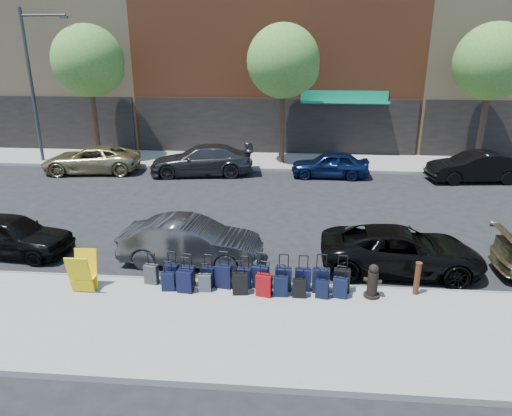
# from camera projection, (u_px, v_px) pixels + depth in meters

# --- Properties ---
(ground) EXTENTS (120.00, 120.00, 0.00)m
(ground) POSITION_uv_depth(u_px,v_px,m) (259.00, 226.00, 16.60)
(ground) COLOR black
(ground) RESTS_ON ground
(sidewalk_near) EXTENTS (60.00, 4.00, 0.15)m
(sidewalk_near) POSITION_uv_depth(u_px,v_px,m) (236.00, 326.00, 10.46)
(sidewalk_near) COLOR gray
(sidewalk_near) RESTS_ON ground
(sidewalk_far) EXTENTS (60.00, 4.00, 0.15)m
(sidewalk_far) POSITION_uv_depth(u_px,v_px,m) (273.00, 161.00, 25.99)
(sidewalk_far) COLOR gray
(sidewalk_far) RESTS_ON ground
(curb_near) EXTENTS (60.00, 0.08, 0.15)m
(curb_near) POSITION_uv_depth(u_px,v_px,m) (245.00, 284.00, 12.36)
(curb_near) COLOR gray
(curb_near) RESTS_ON ground
(curb_far) EXTENTS (60.00, 0.08, 0.15)m
(curb_far) POSITION_uv_depth(u_px,v_px,m) (271.00, 170.00, 24.09)
(curb_far) COLOR gray
(curb_far) RESTS_ON ground
(building_left) EXTENTS (15.00, 12.12, 16.00)m
(building_left) POSITION_uv_depth(u_px,v_px,m) (54.00, 21.00, 32.20)
(building_left) COLOR #97815D
(building_left) RESTS_ON ground
(tree_left) EXTENTS (3.80, 3.80, 7.27)m
(tree_left) POSITION_uv_depth(u_px,v_px,m) (91.00, 63.00, 24.56)
(tree_left) COLOR black
(tree_left) RESTS_ON sidewalk_far
(tree_center) EXTENTS (3.80, 3.80, 7.27)m
(tree_center) POSITION_uv_depth(u_px,v_px,m) (286.00, 63.00, 23.71)
(tree_center) COLOR black
(tree_center) RESTS_ON sidewalk_far
(tree_right) EXTENTS (3.80, 3.80, 7.27)m
(tree_right) POSITION_uv_depth(u_px,v_px,m) (495.00, 64.00, 22.86)
(tree_right) COLOR black
(tree_right) RESTS_ON sidewalk_far
(streetlight) EXTENTS (2.59, 0.18, 8.00)m
(streetlight) POSITION_uv_depth(u_px,v_px,m) (34.00, 78.00, 24.39)
(streetlight) COLOR #333338
(streetlight) RESTS_ON sidewalk_far
(suitcase_front_0) EXTENTS (0.38, 0.25, 0.86)m
(suitcase_front_0) POSITION_uv_depth(u_px,v_px,m) (151.00, 274.00, 12.16)
(suitcase_front_0) COLOR #35353A
(suitcase_front_0) RESTS_ON sidewalk_near
(suitcase_front_1) EXTENTS (0.41, 0.27, 0.93)m
(suitcase_front_1) POSITION_uv_depth(u_px,v_px,m) (172.00, 274.00, 12.12)
(suitcase_front_1) COLOR black
(suitcase_front_1) RESTS_ON sidewalk_near
(suitcase_front_2) EXTENTS (0.38, 0.22, 0.89)m
(suitcase_front_2) POSITION_uv_depth(u_px,v_px,m) (188.00, 276.00, 12.05)
(suitcase_front_2) COLOR black
(suitcase_front_2) RESTS_ON sidewalk_near
(suitcase_front_3) EXTENTS (0.39, 0.26, 0.89)m
(suitcase_front_3) POSITION_uv_depth(u_px,v_px,m) (208.00, 276.00, 12.03)
(suitcase_front_3) COLOR black
(suitcase_front_3) RESTS_ON sidewalk_near
(suitcase_front_4) EXTENTS (0.44, 0.28, 1.00)m
(suitcase_front_4) POSITION_uv_depth(u_px,v_px,m) (224.00, 276.00, 11.95)
(suitcase_front_4) COLOR black
(suitcase_front_4) RESTS_ON sidewalk_near
(suitcase_front_5) EXTENTS (0.37, 0.23, 0.87)m
(suitcase_front_5) POSITION_uv_depth(u_px,v_px,m) (244.00, 278.00, 11.97)
(suitcase_front_5) COLOR black
(suitcase_front_5) RESTS_ON sidewalk_near
(suitcase_front_6) EXTENTS (0.44, 0.30, 0.98)m
(suitcase_front_6) POSITION_uv_depth(u_px,v_px,m) (261.00, 277.00, 11.93)
(suitcase_front_6) COLOR black
(suitcase_front_6) RESTS_ON sidewalk_near
(suitcase_front_7) EXTENTS (0.41, 0.23, 0.99)m
(suitcase_front_7) POSITION_uv_depth(u_px,v_px,m) (283.00, 279.00, 11.82)
(suitcase_front_7) COLOR black
(suitcase_front_7) RESTS_ON sidewalk_near
(suitcase_front_8) EXTENTS (0.41, 0.23, 0.97)m
(suitcase_front_8) POSITION_uv_depth(u_px,v_px,m) (303.00, 279.00, 11.81)
(suitcase_front_8) COLOR black
(suitcase_front_8) RESTS_ON sidewalk_near
(suitcase_front_9) EXTENTS (0.44, 0.25, 1.04)m
(suitcase_front_9) POSITION_uv_depth(u_px,v_px,m) (321.00, 280.00, 11.72)
(suitcase_front_9) COLOR black
(suitcase_front_9) RESTS_ON sidewalk_near
(suitcase_front_10) EXTENTS (0.43, 0.26, 0.99)m
(suitcase_front_10) POSITION_uv_depth(u_px,v_px,m) (342.00, 280.00, 11.74)
(suitcase_front_10) COLOR black
(suitcase_front_10) RESTS_ON sidewalk_near
(suitcase_back_1) EXTENTS (0.35, 0.23, 0.81)m
(suitcase_back_1) POSITION_uv_depth(u_px,v_px,m) (168.00, 281.00, 11.82)
(suitcase_back_1) COLOR black
(suitcase_back_1) RESTS_ON sidewalk_near
(suitcase_back_2) EXTENTS (0.43, 0.28, 0.95)m
(suitcase_back_2) POSITION_uv_depth(u_px,v_px,m) (185.00, 281.00, 11.73)
(suitcase_back_2) COLOR black
(suitcase_back_2) RESTS_ON sidewalk_near
(suitcase_back_3) EXTENTS (0.33, 0.21, 0.76)m
(suitcase_back_3) POSITION_uv_depth(u_px,v_px,m) (205.00, 283.00, 11.78)
(suitcase_back_3) COLOR #414247
(suitcase_back_3) RESTS_ON sidewalk_near
(suitcase_back_5) EXTENTS (0.41, 0.27, 0.91)m
(suitcase_back_5) POSITION_uv_depth(u_px,v_px,m) (240.00, 284.00, 11.63)
(suitcase_back_5) COLOR black
(suitcase_back_5) RESTS_ON sidewalk_near
(suitcase_back_6) EXTENTS (0.43, 0.30, 0.94)m
(suitcase_back_6) POSITION_uv_depth(u_px,v_px,m) (264.00, 285.00, 11.55)
(suitcase_back_6) COLOR maroon
(suitcase_back_6) RESTS_ON sidewalk_near
(suitcase_back_7) EXTENTS (0.36, 0.21, 0.85)m
(suitcase_back_7) POSITION_uv_depth(u_px,v_px,m) (281.00, 286.00, 11.55)
(suitcase_back_7) COLOR black
(suitcase_back_7) RESTS_ON sidewalk_near
(suitcase_back_8) EXTENTS (0.34, 0.20, 0.79)m
(suitcase_back_8) POSITION_uv_depth(u_px,v_px,m) (299.00, 288.00, 11.50)
(suitcase_back_8) COLOR black
(suitcase_back_8) RESTS_ON sidewalk_near
(suitcase_back_9) EXTENTS (0.36, 0.25, 0.78)m
(suitcase_back_9) POSITION_uv_depth(u_px,v_px,m) (322.00, 289.00, 11.46)
(suitcase_back_9) COLOR black
(suitcase_back_9) RESTS_ON sidewalk_near
(suitcase_back_10) EXTENTS (0.39, 0.27, 0.85)m
(suitcase_back_10) POSITION_uv_depth(u_px,v_px,m) (340.00, 288.00, 11.48)
(suitcase_back_10) COLOR black
(suitcase_back_10) RESTS_ON sidewalk_near
(fire_hydrant) EXTENTS (0.46, 0.40, 0.89)m
(fire_hydrant) POSITION_uv_depth(u_px,v_px,m) (373.00, 282.00, 11.46)
(fire_hydrant) COLOR black
(fire_hydrant) RESTS_ON sidewalk_near
(bollard) EXTENTS (0.16, 0.16, 0.88)m
(bollard) POSITION_uv_depth(u_px,v_px,m) (417.00, 278.00, 11.57)
(bollard) COLOR #38190C
(bollard) RESTS_ON sidewalk_near
(display_rack) EXTENTS (0.60, 0.66, 1.05)m
(display_rack) POSITION_uv_depth(u_px,v_px,m) (83.00, 272.00, 11.71)
(display_rack) COLOR yellow
(display_rack) RESTS_ON sidewalk_near
(car_near_0) EXTENTS (3.94, 1.86, 1.30)m
(car_near_0) POSITION_uv_depth(u_px,v_px,m) (10.00, 235.00, 14.15)
(car_near_0) COLOR black
(car_near_0) RESTS_ON ground
(car_near_1) EXTENTS (4.24, 1.67, 1.37)m
(car_near_1) POSITION_uv_depth(u_px,v_px,m) (191.00, 242.00, 13.54)
(car_near_1) COLOR #37373A
(car_near_1) RESTS_ON ground
(car_near_2) EXTENTS (4.63, 2.24, 1.27)m
(car_near_2) POSITION_uv_depth(u_px,v_px,m) (401.00, 250.00, 13.09)
(car_near_2) COLOR black
(car_near_2) RESTS_ON ground
(car_far_0) EXTENTS (5.17, 2.86, 1.37)m
(car_far_0) POSITION_uv_depth(u_px,v_px,m) (91.00, 159.00, 23.70)
(car_far_0) COLOR tan
(car_far_0) RESTS_ON ground
(car_far_1) EXTENTS (5.46, 2.82, 1.52)m
(car_far_1) POSITION_uv_depth(u_px,v_px,m) (202.00, 160.00, 23.24)
(car_far_1) COLOR #2D2D30
(car_far_1) RESTS_ON ground
(car_far_2) EXTENTS (3.86, 1.60, 1.31)m
(car_far_2) POSITION_uv_depth(u_px,v_px,m) (330.00, 164.00, 22.80)
(car_far_2) COLOR #0D1A3D
(car_far_2) RESTS_ON ground
(car_far_3) EXTENTS (4.54, 2.04, 1.45)m
(car_far_3) POSITION_uv_depth(u_px,v_px,m) (474.00, 167.00, 22.01)
(car_far_3) COLOR black
(car_far_3) RESTS_ON ground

